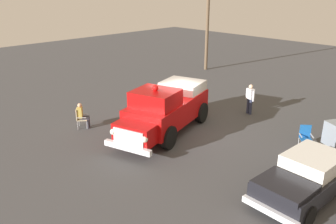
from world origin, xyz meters
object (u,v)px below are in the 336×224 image
at_px(vintage_fire_truck, 166,108).
at_px(utility_pole, 208,19).
at_px(lawn_chair_by_car, 306,135).
at_px(spectator_standing, 250,97).
at_px(lawn_chair_near_truck, 80,117).
at_px(spectator_seated, 82,115).
at_px(classic_hot_rod, 307,176).

distance_m(vintage_fire_truck, utility_pole, 13.68).
bearing_deg(lawn_chair_by_car, spectator_standing, -24.61).
bearing_deg(utility_pole, lawn_chair_near_truck, 104.47).
xyz_separation_m(spectator_seated, utility_pole, (3.72, -14.00, 3.42)).
bearing_deg(lawn_chair_by_car, lawn_chair_near_truck, 33.48).
bearing_deg(utility_pole, spectator_seated, 104.89).
relative_size(vintage_fire_truck, classic_hot_rod, 1.42).
height_order(vintage_fire_truck, classic_hot_rod, vintage_fire_truck).
height_order(vintage_fire_truck, spectator_standing, vintage_fire_truck).
xyz_separation_m(classic_hot_rod, utility_pole, (14.17, -11.81, 3.37)).
bearing_deg(spectator_standing, lawn_chair_by_car, 155.39).
bearing_deg(lawn_chair_near_truck, utility_pole, -75.53).
bearing_deg(spectator_seated, classic_hot_rod, -168.17).
xyz_separation_m(lawn_chair_near_truck, spectator_standing, (-4.78, -7.70, 0.37)).
height_order(lawn_chair_near_truck, utility_pole, utility_pole).
bearing_deg(lawn_chair_by_car, vintage_fire_truck, 29.74).
height_order(lawn_chair_near_truck, spectator_seated, spectator_seated).
bearing_deg(vintage_fire_truck, lawn_chair_by_car, -150.26).
height_order(classic_hot_rod, utility_pole, utility_pole).
height_order(lawn_chair_near_truck, lawn_chair_by_car, same).
xyz_separation_m(vintage_fire_truck, utility_pole, (6.97, -11.41, 2.92)).
xyz_separation_m(lawn_chair_near_truck, lawn_chair_by_car, (-8.83, -5.84, 0.00)).
bearing_deg(classic_hot_rod, vintage_fire_truck, -3.25).
height_order(classic_hot_rod, spectator_standing, spectator_standing).
bearing_deg(vintage_fire_truck, utility_pole, -58.58).
bearing_deg(lawn_chair_near_truck, spectator_seated, -129.67).
relative_size(lawn_chair_by_car, spectator_seated, 0.79).
bearing_deg(classic_hot_rod, lawn_chair_near_truck, 12.26).
relative_size(classic_hot_rod, spectator_standing, 2.65).
height_order(classic_hot_rod, lawn_chair_near_truck, classic_hot_rod).
height_order(vintage_fire_truck, lawn_chair_by_car, vintage_fire_truck).
xyz_separation_m(vintage_fire_truck, lawn_chair_near_truck, (3.33, 2.70, -0.61)).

